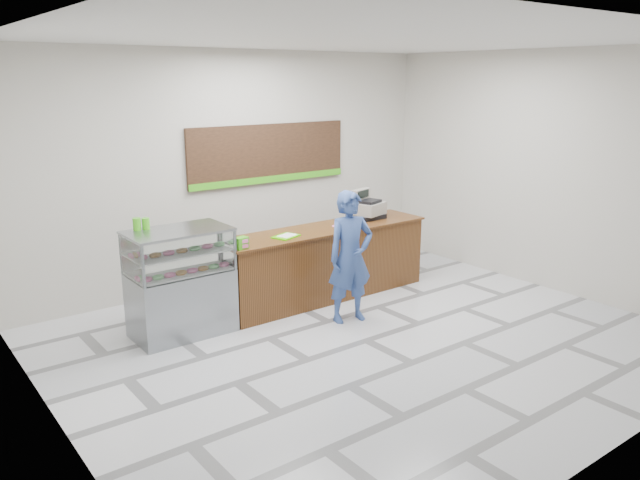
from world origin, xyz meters
TOP-DOWN VIEW (x-y plane):
  - floor at (0.00, 0.00)m, footprint 7.00×7.00m
  - back_wall at (0.00, 3.00)m, footprint 7.00×0.00m
  - ceiling at (0.00, 0.00)m, footprint 7.00×7.00m
  - sales_counter at (0.55, 1.55)m, footprint 3.26×0.76m
  - display_case at (-1.67, 1.55)m, footprint 1.22×0.72m
  - menu_board at (0.55, 2.96)m, footprint 2.80×0.06m
  - cash_register at (1.44, 1.69)m, footprint 0.56×0.57m
  - card_terminal at (1.15, 1.54)m, footprint 0.12×0.17m
  - serving_tray at (-0.18, 1.45)m, footprint 0.41×0.35m
  - napkin_box at (-0.95, 1.65)m, footprint 0.16×0.16m
  - straw_cup at (-0.95, 1.61)m, footprint 0.07×0.07m
  - promo_box at (-0.95, 1.30)m, footprint 0.18×0.14m
  - donut_decal at (0.76, 1.53)m, footprint 0.14×0.14m
  - green_cup_left at (-2.06, 1.81)m, footprint 0.10×0.10m
  - green_cup_right at (-1.96, 1.80)m, footprint 0.09×0.09m
  - customer at (0.28, 0.65)m, footprint 0.69×0.52m

SIDE VIEW (x-z plane):
  - floor at x=0.00m, z-range 0.00..0.00m
  - sales_counter at x=0.55m, z-range 0.00..1.03m
  - display_case at x=-1.67m, z-range 0.01..1.34m
  - customer at x=0.28m, z-range 0.00..1.72m
  - donut_decal at x=0.76m, z-range 1.03..1.03m
  - serving_tray at x=-0.18m, z-range 1.03..1.05m
  - card_terminal at x=1.15m, z-range 1.03..1.07m
  - straw_cup at x=-0.95m, z-range 1.03..1.14m
  - napkin_box at x=-0.95m, z-range 1.03..1.15m
  - promo_box at x=-0.95m, z-range 1.03..1.18m
  - cash_register at x=1.44m, z-range 0.98..1.40m
  - green_cup_right at x=-1.96m, z-range 1.33..1.47m
  - green_cup_left at x=-2.06m, z-range 1.33..1.48m
  - back_wall at x=0.00m, z-range -1.75..5.25m
  - menu_board at x=0.55m, z-range 1.48..2.38m
  - ceiling at x=0.00m, z-range 3.50..3.50m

